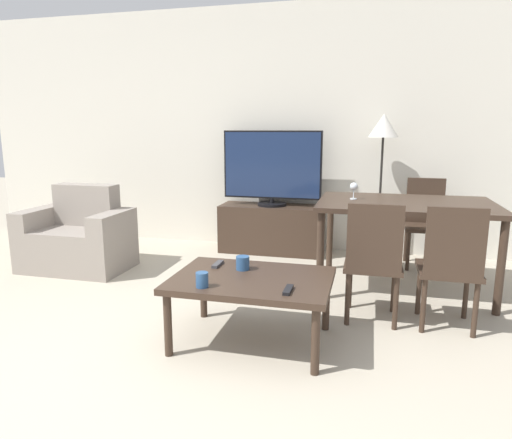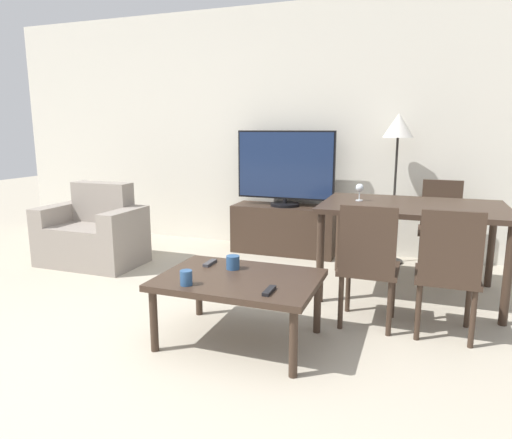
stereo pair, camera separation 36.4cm
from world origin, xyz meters
name	(u,v)px [view 1 (the left image)]	position (x,y,z in m)	size (l,w,h in m)	color
ground_plane	(85,403)	(0.00, 0.00, 0.00)	(18.00, 18.00, 0.00)	#B2A893
wall_back	(252,130)	(0.00, 3.36, 1.35)	(6.90, 0.06, 2.70)	silver
armchair	(78,239)	(-1.42, 2.00, 0.30)	(1.00, 0.62, 0.82)	gray
tv_stand	(272,229)	(0.30, 3.07, 0.26)	(1.14, 0.43, 0.53)	#38281E
tv	(272,168)	(0.30, 3.07, 0.94)	(1.08, 0.32, 0.82)	black
coffee_table	(252,284)	(0.65, 0.87, 0.39)	(1.00, 0.72, 0.44)	#38281E
dining_table	(405,211)	(1.64, 2.16, 0.68)	(1.44, 0.97, 0.76)	#38281E
dining_chair_near	(373,258)	(1.39, 1.37, 0.48)	(0.40, 0.40, 0.88)	#38281E
dining_chair_far	(425,218)	(1.90, 2.96, 0.48)	(0.40, 0.40, 0.88)	#38281E
dining_chair_near_right	(451,263)	(1.90, 1.37, 0.48)	(0.40, 0.40, 0.88)	#38281E
floor_lamp	(383,136)	(1.45, 3.07, 1.29)	(0.30, 0.30, 1.51)	black
remote_primary	(288,290)	(0.92, 0.67, 0.45)	(0.04, 0.15, 0.02)	black
remote_secondary	(218,264)	(0.35, 1.05, 0.45)	(0.04, 0.15, 0.02)	#38383D
cup_white_near	(202,280)	(0.41, 0.62, 0.48)	(0.07, 0.07, 0.09)	navy
cup_colored_far	(243,263)	(0.55, 1.01, 0.48)	(0.09, 0.09, 0.09)	navy
wine_glass_left	(354,188)	(1.21, 2.20, 0.86)	(0.07, 0.07, 0.15)	silver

